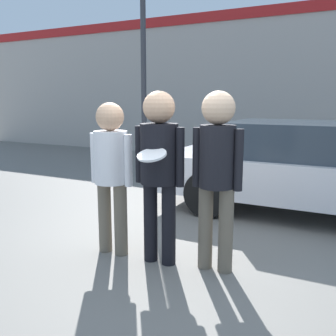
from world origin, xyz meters
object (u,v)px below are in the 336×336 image
at_px(person_middle_with_frisbee, 159,160).
at_px(person_right, 217,164).
at_px(parked_car_near, 313,168).
at_px(person_left, 111,165).

xyz_separation_m(person_middle_with_frisbee, person_right, (0.60, 0.10, -0.01)).
bearing_deg(parked_car_near, person_left, -125.53).
bearing_deg(person_middle_with_frisbee, person_right, 9.55).
distance_m(person_left, person_middle_with_frisbee, 0.61).
distance_m(person_middle_with_frisbee, person_right, 0.61).
bearing_deg(parked_car_near, person_right, -105.00).
xyz_separation_m(person_middle_with_frisbee, parked_car_near, (1.27, 2.61, -0.40)).
relative_size(person_middle_with_frisbee, parked_car_near, 0.40).
distance_m(person_right, parked_car_near, 2.63).
relative_size(person_left, parked_car_near, 0.38).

